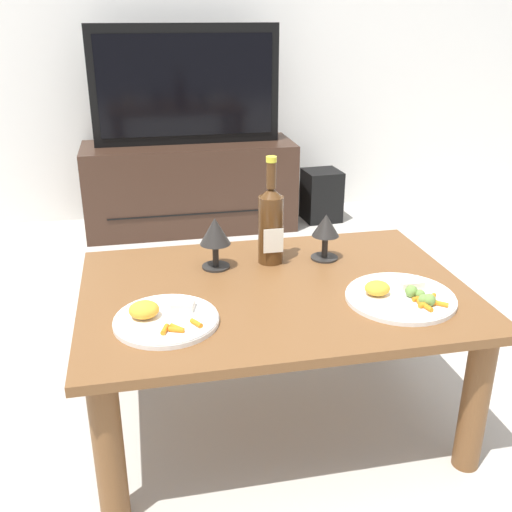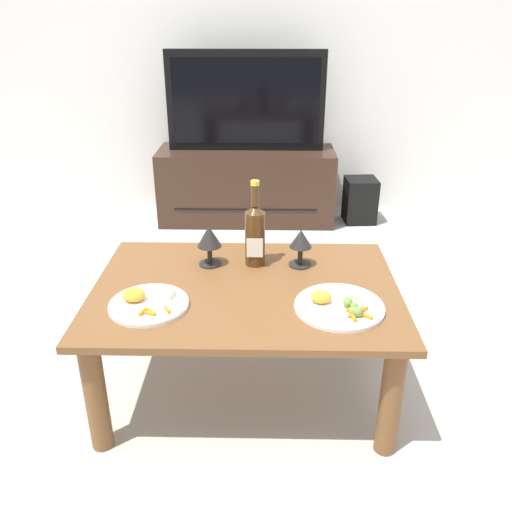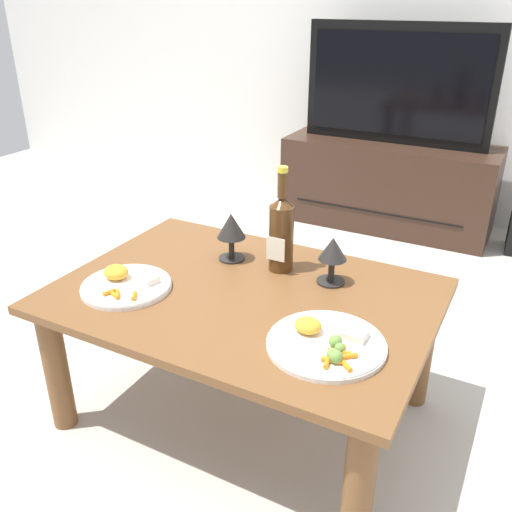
% 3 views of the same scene
% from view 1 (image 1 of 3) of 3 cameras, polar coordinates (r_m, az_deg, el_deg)
% --- Properties ---
extents(ground_plane, '(6.40, 6.40, 0.00)m').
position_cam_1_polar(ground_plane, '(1.85, 1.66, -15.05)').
color(ground_plane, '#B7B2A8').
extents(dining_table, '(1.05, 0.74, 0.43)m').
position_cam_1_polar(dining_table, '(1.66, 1.79, -5.37)').
color(dining_table, brown).
rests_on(dining_table, ground_plane).
extents(tv_stand, '(1.12, 0.41, 0.47)m').
position_cam_1_polar(tv_stand, '(3.30, -6.32, 6.66)').
color(tv_stand, '#382319').
rests_on(tv_stand, ground_plane).
extents(tv_screen, '(0.97, 0.05, 0.60)m').
position_cam_1_polar(tv_screen, '(3.19, -6.74, 15.92)').
color(tv_screen, black).
rests_on(tv_screen, tv_stand).
extents(floor_speaker, '(0.21, 0.21, 0.29)m').
position_cam_1_polar(floor_speaker, '(3.45, 6.29, 5.80)').
color(floor_speaker, black).
rests_on(floor_speaker, ground_plane).
extents(wine_bottle, '(0.07, 0.08, 0.32)m').
position_cam_1_polar(wine_bottle, '(1.75, 1.42, 3.27)').
color(wine_bottle, '#4C2D14').
rests_on(wine_bottle, dining_table).
extents(goblet_left, '(0.09, 0.09, 0.15)m').
position_cam_1_polar(goblet_left, '(1.72, -3.95, 2.13)').
color(goblet_left, black).
rests_on(goblet_left, dining_table).
extents(goblet_right, '(0.08, 0.08, 0.14)m').
position_cam_1_polar(goblet_right, '(1.79, 6.69, 2.61)').
color(goblet_right, black).
rests_on(goblet_right, dining_table).
extents(dinner_plate_left, '(0.26, 0.26, 0.05)m').
position_cam_1_polar(dinner_plate_left, '(1.46, -8.78, -5.90)').
color(dinner_plate_left, white).
rests_on(dinner_plate_left, dining_table).
extents(dinner_plate_right, '(0.29, 0.29, 0.05)m').
position_cam_1_polar(dinner_plate_right, '(1.60, 13.70, -3.74)').
color(dinner_plate_right, white).
rests_on(dinner_plate_right, dining_table).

